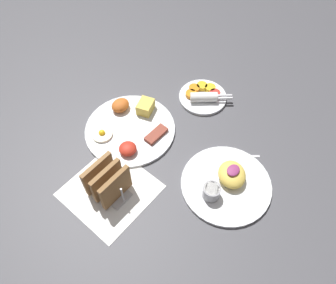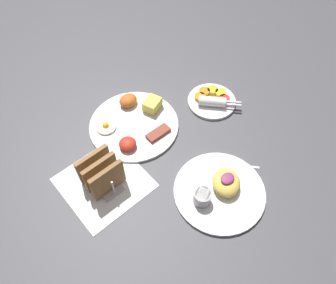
% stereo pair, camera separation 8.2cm
% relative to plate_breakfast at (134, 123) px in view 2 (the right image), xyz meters
% --- Properties ---
extents(ground_plane, '(3.00, 3.00, 0.00)m').
position_rel_plate_breakfast_xyz_m(ground_plane, '(0.04, -0.14, -0.01)').
color(ground_plane, '#47474C').
extents(napkin_flat, '(0.22, 0.22, 0.00)m').
position_rel_plate_breakfast_xyz_m(napkin_flat, '(-0.19, -0.11, -0.01)').
color(napkin_flat, white).
rests_on(napkin_flat, ground_plane).
extents(plate_breakfast, '(0.28, 0.28, 0.05)m').
position_rel_plate_breakfast_xyz_m(plate_breakfast, '(0.00, 0.00, 0.00)').
color(plate_breakfast, white).
rests_on(plate_breakfast, ground_plane).
extents(plate_condiments, '(0.16, 0.17, 0.04)m').
position_rel_plate_breakfast_xyz_m(plate_condiments, '(0.25, -0.10, 0.00)').
color(plate_condiments, white).
rests_on(plate_condiments, ground_plane).
extents(plate_foreground, '(0.25, 0.25, 0.06)m').
position_rel_plate_breakfast_xyz_m(plate_foreground, '(0.03, -0.34, 0.00)').
color(plate_foreground, white).
rests_on(plate_foreground, ground_plane).
extents(toast_rack, '(0.10, 0.12, 0.10)m').
position_rel_plate_breakfast_xyz_m(toast_rack, '(-0.19, -0.11, 0.04)').
color(toast_rack, '#B7B7BC').
rests_on(toast_rack, ground_plane).
extents(teaspoon, '(0.09, 0.10, 0.01)m').
position_rel_plate_breakfast_xyz_m(teaspoon, '(0.12, -0.30, -0.01)').
color(teaspoon, silver).
rests_on(teaspoon, ground_plane).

